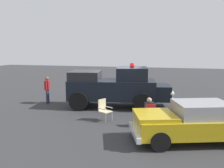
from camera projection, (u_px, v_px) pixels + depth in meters
ground_plane at (117, 106)px, 14.48m from camera, size 60.00×60.00×0.00m
vintage_fire_truck at (116, 87)px, 14.12m from camera, size 6.23×3.20×2.59m
classic_hot_rod at (192, 121)px, 8.96m from camera, size 4.72×3.12×1.46m
lawn_chair_near_truck at (149, 114)px, 10.63m from camera, size 0.66×0.66×1.02m
lawn_chair_by_car at (104, 108)px, 11.56m from camera, size 0.67×0.67×1.02m
lawn_chair_spare at (132, 88)px, 17.31m from camera, size 0.61×0.61×1.02m
spectator_seated at (148, 110)px, 10.74m from camera, size 0.57×0.64×1.29m
spectator_standing at (47, 88)px, 15.08m from camera, size 0.36×0.64×1.68m
traffic_cone at (171, 96)px, 16.05m from camera, size 0.40×0.40×0.64m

